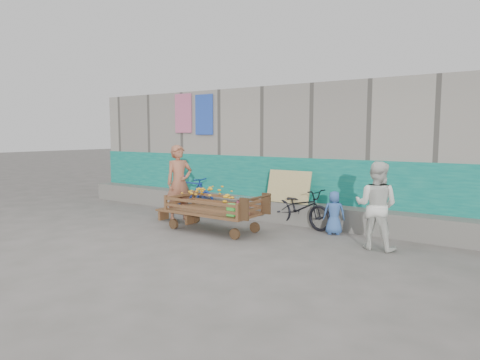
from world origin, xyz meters
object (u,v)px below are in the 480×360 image
Objects in this scene: banana_cart at (212,202)px; bicycle_blue at (191,194)px; child at (334,213)px; bicycle_dark at (300,208)px; woman at (376,206)px; bench at (177,213)px; vendor_man at (179,183)px.

banana_cart is 2.12m from bicycle_blue.
bicycle_dark is at bearing -38.12° from child.
woman is 1.99m from bicycle_dark.
woman is (3.10, 0.50, 0.16)m from banana_cart.
bench is at bearing -151.87° from bicycle_blue.
woman is 0.95× the size of bicycle_dark.
banana_cart is at bearing 148.33° from bicycle_dark.
bicycle_blue is (-0.51, 1.06, 0.26)m from bench.
woman is (4.27, 0.27, 0.55)m from bench.
child is at bearing -89.62° from bicycle_dark.
woman is (4.33, 0.11, -0.10)m from vendor_man.
bicycle_blue is (-2.98, 0.00, 0.04)m from bicycle_dark.
banana_cart is 2.40× the size of child.
bicycle_dark is (1.30, 1.29, -0.17)m from banana_cart.
banana_cart reaches higher than child.
banana_cart is 1.32m from vendor_man.
woman is 4.86m from bicycle_blue.
child is at bearing -90.38° from bicycle_blue.
bicycle_blue is at bearing -27.79° from child.
child reaches higher than bicycle_dark.
vendor_man reaches higher than bicycle_dark.
vendor_man is 2.72m from bicycle_dark.
banana_cart is 1.20× the size of vendor_man.
banana_cart reaches higher than bicycle_dark.
bicycle_dark is (2.53, 0.90, -0.43)m from vendor_man.
woman is 1.19m from child.
woman reaches higher than bicycle_dark.
woman is 1.76× the size of child.
bench is at bearing -10.13° from child.
vendor_man is 1.14× the size of woman.
woman reaches higher than bench.
bench is (-1.17, 0.23, -0.40)m from banana_cart.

